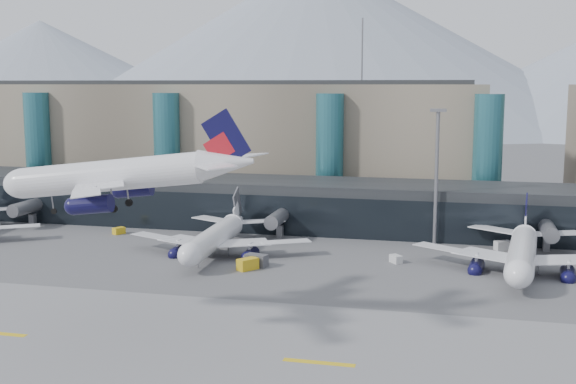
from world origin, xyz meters
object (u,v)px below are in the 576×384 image
object	(u,v)px
veh_c	(256,260)
hero_jet	(135,166)
veh_b	(119,231)
jet_parked_right	(523,242)
veh_d	(503,245)
veh_h	(248,264)
lightmast_mid	(437,169)
jet_parked_mid	(219,228)
veh_g	(396,259)

from	to	relation	value
veh_c	hero_jet	bearing A→B (deg)	-85.03
hero_jet	veh_b	xyz separation A→B (m)	(-29.07, 52.49, -19.75)
jet_parked_right	veh_d	xyz separation A→B (m)	(-2.34, 13.48, -3.74)
veh_d	veh_h	xyz separation A→B (m)	(-41.37, -24.54, 0.10)
lightmast_mid	jet_parked_mid	size ratio (longest dim) A/B	0.72
veh_d	veh_b	bearing A→B (deg)	152.53
veh_b	veh_d	size ratio (longest dim) A/B	0.79
veh_b	veh_h	distance (m)	39.71
veh_b	veh_h	world-z (taller)	veh_h
veh_b	hero_jet	bearing A→B (deg)	-122.81
hero_jet	veh_b	size ratio (longest dim) A/B	14.28
lightmast_mid	veh_g	world-z (taller)	lightmast_mid
jet_parked_right	veh_h	xyz separation A→B (m)	(-43.71, -11.06, -3.64)
veh_d	veh_h	size ratio (longest dim) A/B	0.86
lightmast_mid	veh_g	xyz separation A→B (m)	(-5.82, -16.22, -13.75)
hero_jet	jet_parked_mid	bearing A→B (deg)	92.65
veh_b	veh_g	world-z (taller)	veh_b
veh_c	veh_g	size ratio (longest dim) A/B	1.61
lightmast_mid	jet_parked_mid	distance (m)	41.94
veh_b	veh_h	xyz separation A→B (m)	(33.58, -21.20, 0.27)
jet_parked_mid	jet_parked_right	size ratio (longest dim) A/B	0.95
jet_parked_mid	veh_b	xyz separation A→B (m)	(-24.97, 10.21, -3.65)
veh_c	veh_h	world-z (taller)	veh_c
jet_parked_mid	veh_g	bearing A→B (deg)	-93.16
veh_c	veh_h	xyz separation A→B (m)	(-0.77, -2.52, -0.08)
hero_jet	veh_d	distance (m)	74.87
jet_parked_right	veh_g	bearing A→B (deg)	98.26
jet_parked_right	veh_b	xyz separation A→B (m)	(-77.28, 10.14, -3.90)
veh_b	veh_c	distance (m)	39.10
veh_g	lightmast_mid	bearing A→B (deg)	122.05
jet_parked_mid	jet_parked_right	bearing A→B (deg)	-91.89
lightmast_mid	hero_jet	bearing A→B (deg)	-120.08
hero_jet	veh_c	world-z (taller)	hero_jet
veh_h	hero_jet	bearing A→B (deg)	-152.60
jet_parked_mid	veh_d	world-z (taller)	jet_parked_mid
veh_h	veh_c	bearing A→B (deg)	18.55
veh_b	veh_h	size ratio (longest dim) A/B	0.68
veh_d	veh_g	distance (m)	23.08
veh_d	hero_jet	bearing A→B (deg)	-159.43
veh_g	veh_c	bearing A→B (deg)	-109.01
jet_parked_mid	veh_g	distance (m)	32.01
veh_h	jet_parked_mid	bearing A→B (deg)	73.67
hero_jet	veh_d	xyz separation A→B (m)	(45.87, 55.84, -19.58)
lightmast_mid	veh_b	distance (m)	64.29
jet_parked_right	veh_g	size ratio (longest dim) A/B	16.37
jet_parked_right	veh_h	distance (m)	45.23
jet_parked_mid	hero_jet	bearing A→B (deg)	-176.43
lightmast_mid	veh_g	bearing A→B (deg)	-109.75
hero_jet	veh_g	xyz separation A→B (m)	(27.68, 41.62, -19.75)
jet_parked_right	veh_c	bearing A→B (deg)	107.46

